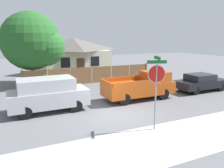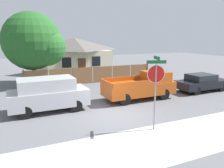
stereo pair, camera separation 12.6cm
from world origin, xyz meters
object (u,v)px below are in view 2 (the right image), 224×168
Objects in this scene: house at (75,54)px; orange_pickup at (142,86)px; red_suv at (48,94)px; parked_sedan at (202,82)px; stop_sign at (156,80)px; oak_tree at (35,42)px.

house is 14.04m from orange_pickup.
red_suv reaches higher than orange_pickup.
parked_sedan is at bearing -0.75° from orange_pickup.
red_suv is 6.43m from stop_sign.
oak_tree reaches higher than parked_sedan.
stop_sign reaches higher than red_suv.
house is 1.85× the size of parked_sedan.
orange_pickup is at bearing -52.48° from oak_tree.
orange_pickup is 5.66m from parked_sedan.
oak_tree is at bearing -130.63° from house.
oak_tree is at bearing 126.80° from orange_pickup.
orange_pickup is at bearing 179.25° from parked_sedan.
stop_sign is at bearing -149.59° from parked_sedan.
stop_sign is at bearing -115.78° from orange_pickup.
orange_pickup reaches higher than parked_sedan.
house is at bearing 115.26° from parked_sedan.
house is 14.92m from red_suv.
parked_sedan is (12.00, -0.00, -0.33)m from red_suv.
orange_pickup is (1.13, -13.93, -1.29)m from house.
stop_sign is at bearing -72.86° from oak_tree.
parked_sedan is at bearing -64.03° from house.
red_suv is at bearing -110.49° from house.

